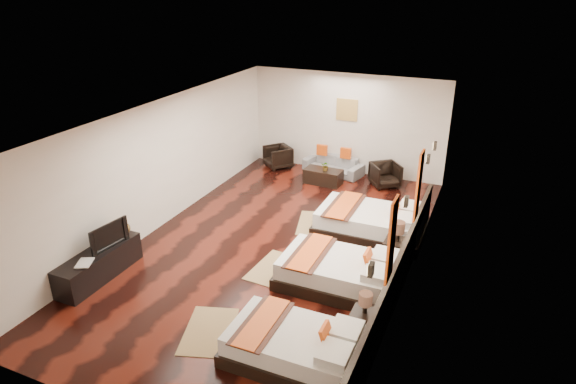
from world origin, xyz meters
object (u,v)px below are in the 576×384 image
at_px(book, 77,263).
at_px(bed_far, 372,222).
at_px(tv, 106,235).
at_px(coffee_table, 323,176).
at_px(bed_near, 296,346).
at_px(armchair_left, 278,157).
at_px(armchair_right, 385,175).
at_px(nightstand_a, 364,321).
at_px(sofa, 333,165).
at_px(bed_mid, 341,272).
at_px(table_plant, 326,166).
at_px(nightstand_b, 396,249).
at_px(figurine, 121,227).
at_px(tv_console, 99,264).

bearing_deg(book, bed_far, 44.47).
xyz_separation_m(tv, coffee_table, (2.21, 5.73, -0.59)).
relative_size(bed_near, armchair_left, 2.82).
relative_size(armchair_right, coffee_table, 0.71).
bearing_deg(armchair_left, nightstand_a, -15.26).
bearing_deg(armchair_right, sofa, 128.40).
relative_size(bed_mid, armchair_right, 3.07).
distance_m(bed_far, book, 5.89).
relative_size(bed_near, table_plant, 7.47).
distance_m(tv, book, 0.75).
relative_size(tv, armchair_left, 1.20).
relative_size(bed_far, nightstand_a, 2.92).
bearing_deg(armchair_right, nightstand_b, -112.10).
distance_m(sofa, table_plant, 0.94).
bearing_deg(bed_far, coffee_table, 129.83).
bearing_deg(armchair_right, bed_mid, -124.23).
relative_size(bed_mid, armchair_left, 3.09).
bearing_deg(table_plant, coffee_table, 149.69).
xyz_separation_m(bed_mid, figurine, (-4.20, -0.85, 0.45)).
distance_m(bed_far, armchair_left, 4.66).
height_order(sofa, armchair_right, armchair_right).
bearing_deg(figurine, bed_mid, 11.45).
distance_m(bed_near, coffee_table, 6.82).
relative_size(book, figurine, 0.93).
xyz_separation_m(nightstand_a, book, (-4.95, -0.83, 0.29)).
bearing_deg(armchair_left, nightstand_b, -2.33).
distance_m(coffee_table, table_plant, 0.35).
bearing_deg(table_plant, sofa, 95.31).
xyz_separation_m(bed_mid, book, (-4.20, -2.00, 0.28)).
distance_m(nightstand_a, figurine, 4.98).
height_order(tv, figurine, tv).
bearing_deg(table_plant, nightstand_b, -51.42).
bearing_deg(bed_mid, sofa, 110.12).
xyz_separation_m(bed_mid, armchair_left, (-3.58, 5.10, 0.04)).
height_order(bed_mid, coffee_table, bed_mid).
bearing_deg(bed_far, book, -135.53).
bearing_deg(figurine, nightstand_b, 21.92).
xyz_separation_m(bed_near, armchair_left, (-3.58, 7.19, 0.06)).
xyz_separation_m(figurine, sofa, (2.26, 6.14, -0.49)).
height_order(tv, sofa, tv).
height_order(bed_far, table_plant, bed_far).
relative_size(tv, coffee_table, 0.84).
bearing_deg(table_plant, armchair_right, 19.28).
bearing_deg(armchair_right, armchair_left, 138.48).
bearing_deg(bed_near, armchair_left, 116.48).
bearing_deg(armchair_right, nightstand_a, -118.13).
xyz_separation_m(bed_near, tv_console, (-4.20, 0.57, 0.02)).
xyz_separation_m(bed_near, armchair_right, (-0.36, 7.02, 0.06)).
bearing_deg(armchair_right, tv_console, -159.19).
bearing_deg(bed_near, bed_mid, 89.94).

